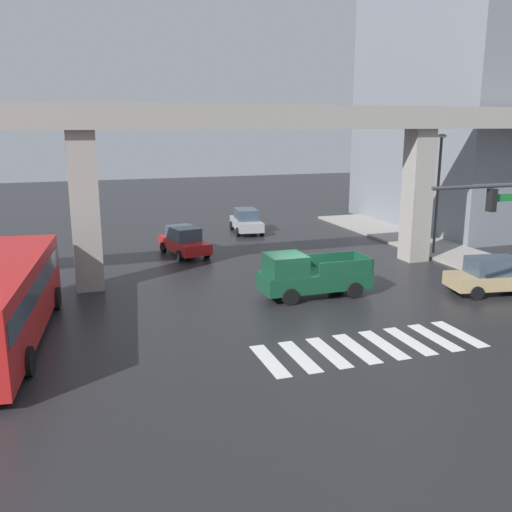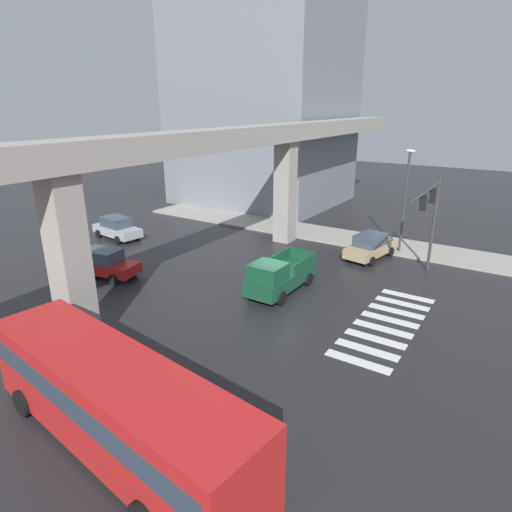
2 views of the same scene
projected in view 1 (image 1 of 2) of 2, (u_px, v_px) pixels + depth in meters
ground_plane at (301, 297)px, 25.94m from camera, size 120.00×120.00×0.00m
crosswalk_stripes at (370, 346)px, 20.17m from camera, size 8.25×2.80×0.01m
elevated_overpass at (268, 131)px, 28.45m from camera, size 58.15×1.96×8.74m
sidewalk_east at (486, 265)px, 31.62m from camera, size 4.00×36.00×0.15m
pickup_truck at (309, 276)px, 25.82m from camera, size 5.11×2.11×2.08m
city_bus at (3, 298)px, 20.06m from camera, size 3.81×11.02×2.99m
sedan_silver at (246, 221)px, 41.23m from camera, size 2.34×4.48×1.72m
sedan_tan at (494, 276)px, 26.37m from camera, size 4.54×2.51×1.72m
sedan_red at (184, 241)px, 34.13m from camera, size 2.56×4.56×1.72m
street_lamp_mid_block at (439, 180)px, 33.17m from camera, size 0.44×0.70×7.24m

